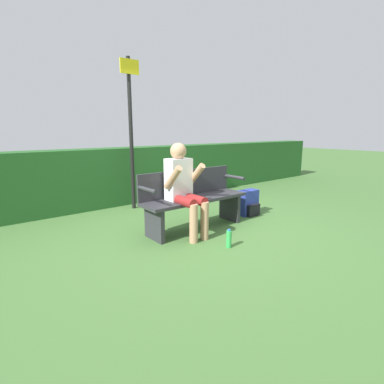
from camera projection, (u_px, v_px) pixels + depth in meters
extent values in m
plane|color=#426B33|center=(196.00, 229.00, 4.46)|extent=(40.00, 40.00, 0.00)
cube|color=#235623|center=(126.00, 175.00, 6.04)|extent=(12.00, 0.53, 1.10)
cube|color=#2D2D33|center=(196.00, 199.00, 4.37)|extent=(1.67, 0.46, 0.05)
cube|color=#2D2D33|center=(187.00, 182.00, 4.49)|extent=(1.67, 0.04, 0.39)
cube|color=#2D2D33|center=(154.00, 224.00, 3.98)|extent=(0.06, 0.41, 0.44)
cube|color=#2D2D33|center=(229.00, 207.00, 4.86)|extent=(0.06, 0.41, 0.44)
cylinder|color=#2D2D33|center=(147.00, 189.00, 3.82)|extent=(0.05, 0.41, 0.05)
cylinder|color=#2D2D33|center=(234.00, 177.00, 4.82)|extent=(0.05, 0.41, 0.05)
cube|color=silver|center=(179.00, 179.00, 4.17)|extent=(0.34, 0.22, 0.58)
sphere|color=tan|center=(178.00, 151.00, 4.09)|extent=(0.23, 0.23, 0.23)
cylinder|color=maroon|center=(183.00, 201.00, 4.00)|extent=(0.13, 0.45, 0.13)
cylinder|color=maroon|center=(194.00, 199.00, 4.11)|extent=(0.13, 0.45, 0.13)
cylinder|color=tan|center=(194.00, 224.00, 3.88)|extent=(0.11, 0.11, 0.52)
cylinder|color=tan|center=(205.00, 221.00, 3.99)|extent=(0.11, 0.11, 0.52)
cylinder|color=tan|center=(173.00, 178.00, 3.93)|extent=(0.09, 0.35, 0.35)
cylinder|color=tan|center=(196.00, 175.00, 4.17)|extent=(0.09, 0.35, 0.35)
cube|color=#283893|center=(248.00, 202.00, 5.18)|extent=(0.36, 0.19, 0.43)
cube|color=black|center=(253.00, 210.00, 5.10)|extent=(0.27, 0.07, 0.20)
cylinder|color=green|center=(229.00, 239.00, 3.75)|extent=(0.07, 0.07, 0.22)
cylinder|color=#2D66B2|center=(229.00, 230.00, 3.72)|extent=(0.04, 0.04, 0.02)
cylinder|color=black|center=(131.00, 136.00, 5.38)|extent=(0.07, 0.07, 2.68)
cube|color=yellow|center=(130.00, 66.00, 5.10)|extent=(0.35, 0.02, 0.24)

